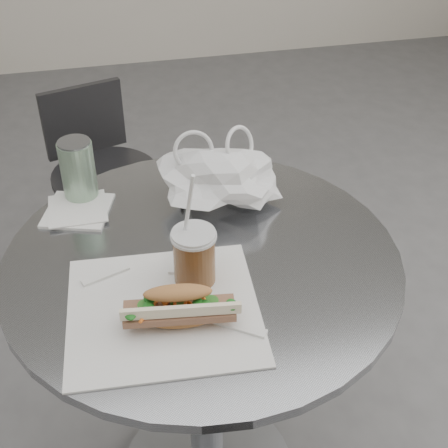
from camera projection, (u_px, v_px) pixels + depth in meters
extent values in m
cylinder|color=slate|center=(205.00, 382.00, 1.41)|extent=(0.08, 0.08, 0.71)
cylinder|color=slate|center=(202.00, 260.00, 1.19)|extent=(0.76, 0.76, 0.02)
cylinder|color=#2D2D2F|center=(118.00, 269.00, 2.27)|extent=(0.31, 0.31, 0.02)
cylinder|color=#2D2D2F|center=(112.00, 226.00, 2.16)|extent=(0.05, 0.05, 0.41)
cylinder|color=#2D2D2F|center=(105.00, 175.00, 2.03)|extent=(0.35, 0.35, 0.02)
cube|color=#2D2D2F|center=(83.00, 120.00, 2.07)|extent=(0.27, 0.10, 0.24)
cube|color=white|center=(163.00, 310.00, 1.07)|extent=(0.35, 0.33, 0.00)
ellipsoid|color=#B38044|center=(180.00, 319.00, 1.03)|extent=(0.23, 0.11, 0.02)
cube|color=brown|center=(179.00, 311.00, 1.02)|extent=(0.19, 0.08, 0.01)
ellipsoid|color=#B38044|center=(178.00, 296.00, 1.01)|extent=(0.24, 0.11, 0.04)
cylinder|color=brown|center=(194.00, 259.00, 1.10)|extent=(0.07, 0.07, 0.10)
cylinder|color=silver|center=(193.00, 235.00, 1.07)|extent=(0.08, 0.08, 0.01)
cylinder|color=white|center=(187.00, 216.00, 1.05)|extent=(0.03, 0.05, 0.19)
cylinder|color=black|center=(192.00, 187.00, 1.33)|extent=(0.06, 0.03, 0.05)
cylinder|color=black|center=(220.00, 180.00, 1.36)|extent=(0.06, 0.03, 0.05)
cube|color=black|center=(206.00, 185.00, 1.35)|extent=(0.02, 0.01, 0.01)
cube|color=white|center=(78.00, 211.00, 1.30)|extent=(0.16, 0.16, 0.01)
cube|color=white|center=(78.00, 209.00, 1.30)|extent=(0.12, 0.12, 0.00)
cylinder|color=#518B57|center=(78.00, 171.00, 1.31)|extent=(0.07, 0.07, 0.13)
cylinder|color=slate|center=(74.00, 143.00, 1.26)|extent=(0.07, 0.07, 0.00)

